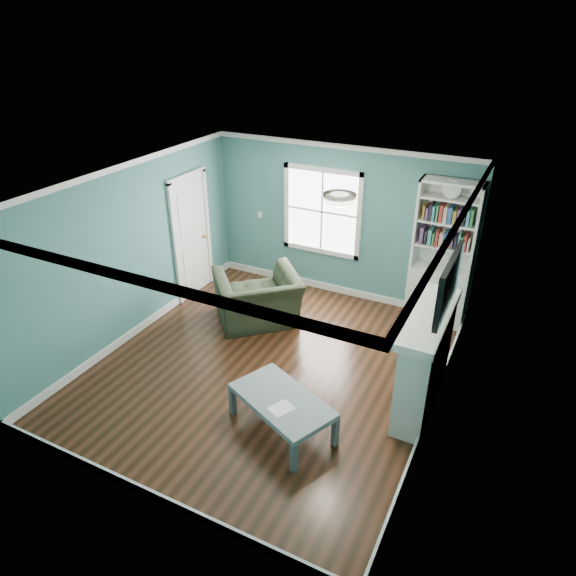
% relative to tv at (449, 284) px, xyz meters
% --- Properties ---
extents(floor, '(5.00, 5.00, 0.00)m').
position_rel_tv_xyz_m(floor, '(-2.20, -0.20, -1.72)').
color(floor, black).
rests_on(floor, ground).
extents(room_walls, '(5.00, 5.00, 5.00)m').
position_rel_tv_xyz_m(room_walls, '(-2.20, -0.20, -0.14)').
color(room_walls, '#427C7B').
rests_on(room_walls, ground).
extents(trim, '(4.50, 5.00, 2.60)m').
position_rel_tv_xyz_m(trim, '(-2.20, -0.20, -0.49)').
color(trim, white).
rests_on(trim, ground).
extents(window, '(1.40, 0.06, 1.50)m').
position_rel_tv_xyz_m(window, '(-2.50, 2.29, -0.27)').
color(window, white).
rests_on(window, room_walls).
extents(bookshelf, '(0.90, 0.35, 2.31)m').
position_rel_tv_xyz_m(bookshelf, '(-0.43, 2.10, -0.80)').
color(bookshelf, silver).
rests_on(bookshelf, ground).
extents(fireplace, '(0.44, 1.58, 1.30)m').
position_rel_tv_xyz_m(fireplace, '(-0.12, 0.00, -1.09)').
color(fireplace, black).
rests_on(fireplace, ground).
extents(tv, '(0.06, 1.10, 0.65)m').
position_rel_tv_xyz_m(tv, '(0.00, 0.00, 0.00)').
color(tv, black).
rests_on(tv, fireplace).
extents(door, '(0.12, 0.98, 2.17)m').
position_rel_tv_xyz_m(door, '(-4.42, 1.20, -0.65)').
color(door, silver).
rests_on(door, ground).
extents(ceiling_fixture, '(0.38, 0.38, 0.15)m').
position_rel_tv_xyz_m(ceiling_fixture, '(-1.30, -0.10, 0.82)').
color(ceiling_fixture, white).
rests_on(ceiling_fixture, room_walls).
extents(light_switch, '(0.08, 0.01, 0.12)m').
position_rel_tv_xyz_m(light_switch, '(-3.70, 2.28, -0.52)').
color(light_switch, white).
rests_on(light_switch, room_walls).
extents(recliner, '(1.48, 1.45, 1.10)m').
position_rel_tv_xyz_m(recliner, '(-2.94, 0.80, -1.18)').
color(recliner, black).
rests_on(recliner, ground).
extents(coffee_table, '(1.41, 1.13, 0.45)m').
position_rel_tv_xyz_m(coffee_table, '(-1.47, -1.19, -1.33)').
color(coffee_table, '#485257').
rests_on(coffee_table, ground).
extents(paper_sheet, '(0.30, 0.33, 0.00)m').
position_rel_tv_xyz_m(paper_sheet, '(-1.40, -1.34, -1.27)').
color(paper_sheet, white).
rests_on(paper_sheet, coffee_table).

